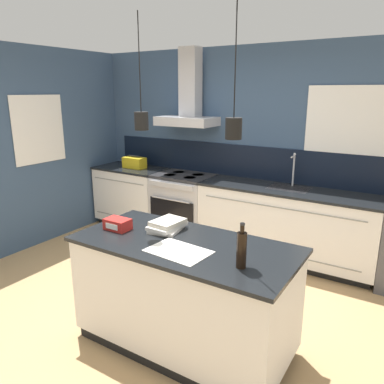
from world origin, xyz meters
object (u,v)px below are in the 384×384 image
object	(u,v)px
red_supply_box	(118,224)
yellow_toolbox	(134,163)
book_stack	(167,225)
oven_range	(184,206)
bottle_on_island	(241,249)

from	to	relation	value
red_supply_box	yellow_toolbox	size ratio (longest dim) A/B	0.62
book_stack	yellow_toolbox	xyz separation A→B (m)	(-1.96, 1.88, 0.04)
yellow_toolbox	oven_range	bearing A→B (deg)	-0.28
oven_range	book_stack	distance (m)	2.22
oven_range	yellow_toolbox	size ratio (longest dim) A/B	2.68
bottle_on_island	yellow_toolbox	size ratio (longest dim) A/B	0.91
oven_range	red_supply_box	world-z (taller)	red_supply_box
yellow_toolbox	book_stack	bearing A→B (deg)	-43.81
oven_range	book_stack	world-z (taller)	book_stack
oven_range	book_stack	xyz separation A→B (m)	(1.07, -1.88, 0.50)
oven_range	bottle_on_island	distance (m)	2.93
oven_range	red_supply_box	xyz separation A→B (m)	(0.70, -2.08, 0.50)
bottle_on_island	book_stack	distance (m)	0.86
red_supply_box	yellow_toolbox	bearing A→B (deg)	127.44
book_stack	yellow_toolbox	bearing A→B (deg)	136.19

